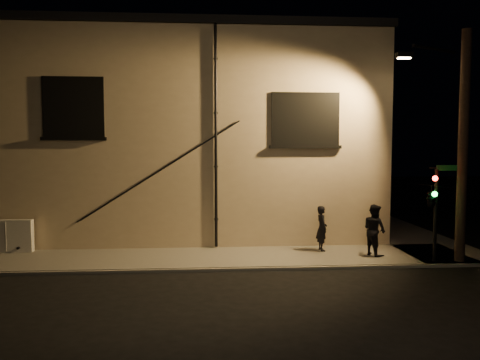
{
  "coord_description": "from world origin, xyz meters",
  "views": [
    {
      "loc": [
        -2.15,
        -14.64,
        3.95
      ],
      "look_at": [
        -0.97,
        1.8,
        2.77
      ],
      "focal_mm": 35.0,
      "sensor_mm": 36.0,
      "label": 1
    }
  ],
  "objects": [
    {
      "name": "utility_cabinet",
      "position": [
        -9.39,
        2.7,
        0.71
      ],
      "size": [
        1.8,
        0.3,
        1.18
      ],
      "primitive_type": "cube",
      "color": "silver",
      "rests_on": "sidewalk"
    },
    {
      "name": "pedestrian_a",
      "position": [
        2.07,
        2.13,
        0.95
      ],
      "size": [
        0.44,
        0.63,
        1.66
      ],
      "primitive_type": "imported",
      "rotation": [
        0.0,
        0.0,
        1.65
      ],
      "color": "black",
      "rests_on": "sidewalk"
    },
    {
      "name": "traffic_signal",
      "position": [
        5.25,
        0.19,
        2.28
      ],
      "size": [
        1.27,
        1.9,
        3.22
      ],
      "color": "black",
      "rests_on": "sidewalk"
    },
    {
      "name": "building",
      "position": [
        -3.0,
        8.99,
        4.4
      ],
      "size": [
        16.2,
        12.23,
        8.8
      ],
      "color": "#CAB291",
      "rests_on": "ground"
    },
    {
      "name": "sidewalk",
      "position": [
        1.22,
        4.39,
        0.06
      ],
      "size": [
        21.0,
        16.0,
        0.12
      ],
      "color": "#67635D",
      "rests_on": "ground"
    },
    {
      "name": "pedestrian_b",
      "position": [
        3.74,
        1.28,
        1.03
      ],
      "size": [
        0.95,
        1.06,
        1.81
      ],
      "primitive_type": "imported",
      "rotation": [
        0.0,
        0.0,
        1.92
      ],
      "color": "black",
      "rests_on": "sidewalk"
    },
    {
      "name": "ground",
      "position": [
        0.0,
        0.0,
        0.0
      ],
      "size": [
        90.0,
        90.0,
        0.0
      ],
      "primitive_type": "plane",
      "color": "black"
    },
    {
      "name": "streetlamp_pole",
      "position": [
        6.21,
        0.28,
        4.08
      ],
      "size": [
        2.06,
        1.4,
        7.76
      ],
      "color": "black",
      "rests_on": "ground"
    }
  ]
}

